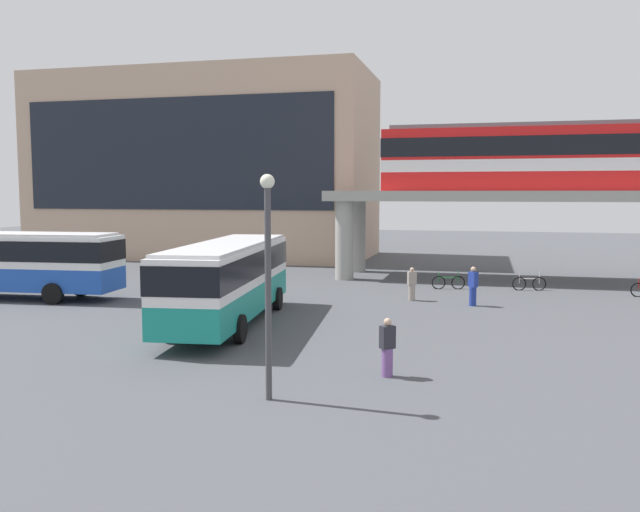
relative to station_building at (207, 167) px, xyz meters
The scene contains 12 objects.
ground_plane 24.58m from the station_building, 56.74° to the right, with size 120.00×120.00×0.00m, color #47494F.
station_building is the anchor object (origin of this frame).
elevated_platform 30.96m from the station_building, 19.34° to the right, with size 32.46×5.64×5.26m.
train 29.44m from the station_building, 20.30° to the right, with size 23.04×2.96×3.84m.
bus_main 29.99m from the station_building, 64.97° to the right, with size 3.74×11.25×3.22m.
bus_secondary 23.85m from the station_building, 90.88° to the right, with size 11.19×3.33×3.22m.
bicycle_silver 29.20m from the station_building, 30.28° to the right, with size 1.76×0.43×1.04m.
bicycle_green 26.10m from the station_building, 36.16° to the right, with size 1.76×0.45×1.04m.
pedestrian_by_bike_rack 30.18m from the station_building, 42.65° to the right, with size 0.47×0.47×1.80m.
pedestrian_near_building 38.57m from the station_building, 59.00° to the right, with size 0.47×0.46×1.67m.
pedestrian_waiting_near_stop 27.63m from the station_building, 45.48° to the right, with size 0.47×0.40×1.60m.
lamp_post 39.46m from the station_building, 64.33° to the right, with size 0.36×0.36×5.62m.
Camera 1 is at (9.29, -21.18, 5.17)m, focal length 37.32 mm.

